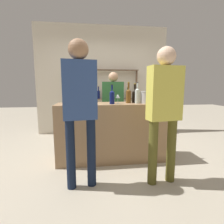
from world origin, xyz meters
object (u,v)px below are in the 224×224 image
Objects in this scene: counter_bottle_1 at (135,96)px; customer_right at (164,105)px; wine_glass at (118,96)px; customer_left at (80,101)px; counter_bottle_2 at (112,96)px; ice_bucket at (146,97)px; counter_bottle_5 at (137,95)px; counter_bottle_0 at (155,95)px; counter_bottle_3 at (76,97)px; server_behind_counter at (113,103)px; counter_bottle_4 at (128,95)px.

counter_bottle_1 is 0.19× the size of customer_right.
wine_glass is 0.09× the size of customer_left.
ice_bucket is (0.58, 0.05, -0.02)m from counter_bottle_2.
counter_bottle_5 is (0.43, 0.06, 0.02)m from counter_bottle_2.
customer_right is (-0.19, -0.80, -0.08)m from counter_bottle_0.
counter_bottle_3 is 0.66m from wine_glass.
server_behind_counter reaches higher than ice_bucket.
counter_bottle_4 reaches higher than counter_bottle_0.
counter_bottle_0 reaches higher than wine_glass.
wine_glass is (-0.65, -0.08, -0.01)m from counter_bottle_0.
customer_left reaches higher than counter_bottle_4.
customer_left reaches higher than counter_bottle_5.
counter_bottle_5 is (0.13, -0.07, 0.00)m from counter_bottle_4.
counter_bottle_5 is at bearing -27.63° from counter_bottle_4.
customer_left reaches higher than counter_bottle_2.
counter_bottle_1 is 0.11m from counter_bottle_5.
counter_bottle_4 is at bearing 12.30° from counter_bottle_3.
counter_bottle_4 is at bearing 163.80° from ice_bucket.
counter_bottle_0 is 0.96× the size of counter_bottle_4.
counter_bottle_3 is (-0.56, -0.06, 0.01)m from counter_bottle_2.
counter_bottle_2 is 0.43m from counter_bottle_5.
ice_bucket is at bearing -8.46° from customer_right.
counter_bottle_3 is at bearing -167.24° from counter_bottle_1.
counter_bottle_5 is 1.77× the size of ice_bucket.
wine_glass is 0.86m from customer_right.
counter_bottle_2 is 0.89× the size of counter_bottle_4.
counter_bottle_2 is 1.98× the size of wine_glass.
server_behind_counter reaches higher than counter_bottle_2.
server_behind_counter is (0.15, 0.97, -0.19)m from counter_bottle_2.
server_behind_counter is at bearing 86.47° from wine_glass.
server_behind_counter is at bearing 6.47° from customer_right.
counter_bottle_4 reaches higher than counter_bottle_5.
counter_bottle_0 is 0.18m from ice_bucket.
counter_bottle_4 is at bearing -163.94° from counter_bottle_1.
counter_bottle_2 is 1.00m from server_behind_counter.
counter_bottle_1 is at bearing 99.19° from counter_bottle_5.
server_behind_counter reaches higher than counter_bottle_4.
server_behind_counter is (0.06, 0.95, -0.19)m from wine_glass.
counter_bottle_5 is (0.02, -0.10, 0.01)m from counter_bottle_1.
wine_glass is at bearing -171.84° from counter_bottle_5.
wine_glass is 0.97m from server_behind_counter.
customer_right is (1.13, -0.65, -0.07)m from counter_bottle_3.
counter_bottle_1 is at bearing 31.97° from server_behind_counter.
counter_bottle_3 is 0.19× the size of customer_left.
customer_right is 1.72m from server_behind_counter.
counter_bottle_5 is at bearing -80.81° from counter_bottle_1.
counter_bottle_2 is 0.32m from counter_bottle_4.
counter_bottle_2 is 0.18× the size of customer_right.
counter_bottle_5 is at bearing 175.44° from ice_bucket.
counter_bottle_5 reaches higher than wine_glass.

